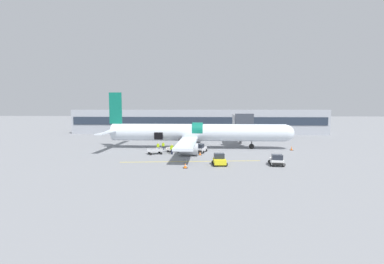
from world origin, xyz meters
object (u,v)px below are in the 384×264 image
Objects in this scene: ground_crew_loader_a at (163,146)px; ground_crew_marshal at (187,146)px; baggage_tug_lead at (219,160)px; ground_crew_supervisor at (190,145)px; baggage_cart_queued at (156,151)px; baggage_tug_mid at (200,149)px; baggage_cart_loading at (175,149)px; ground_crew_helper at (172,149)px; airplane at (195,133)px; ground_crew_driver at (158,147)px; ground_crew_loader_b at (185,148)px; baggage_tug_rear at (277,160)px.

ground_crew_marshal is (4.75, -1.03, 0.11)m from ground_crew_loader_a.
baggage_tug_lead is 1.46× the size of ground_crew_supervisor.
baggage_cart_queued is (-10.71, 8.22, -0.18)m from baggage_tug_lead.
baggage_tug_mid is 2.11× the size of ground_crew_supervisor.
baggage_cart_loading is 2.30× the size of ground_crew_loader_a.
ground_crew_helper is at bearing -123.35° from ground_crew_marshal.
ground_crew_marshal is at bearing 34.95° from baggage_cart_queued.
airplane reaches higher than ground_crew_supervisor.
baggage_tug_mid is (-3.00, 10.48, 0.01)m from baggage_tug_lead.
airplane is at bearing 105.24° from baggage_tug_lead.
airplane reaches higher than ground_crew_marshal.
ground_crew_supervisor is 5.63m from ground_crew_helper.
baggage_cart_queued is (-2.99, -2.74, 0.07)m from baggage_cart_loading.
ground_crew_driver is 6.05m from ground_crew_supervisor.
baggage_tug_lead is at bearing -54.84° from baggage_cart_loading.
baggage_tug_lead is at bearing -51.77° from ground_crew_loader_a.
ground_crew_driver is (-5.19, 1.86, -0.00)m from ground_crew_loader_b.
baggage_tug_mid reaches higher than ground_crew_loader_b.
ground_crew_helper is at bearing -92.80° from baggage_cart_loading.
ground_crew_helper reaches higher than baggage_tug_mid.
ground_crew_helper reaches higher than ground_crew_supervisor.
baggage_tug_rear is at bearing -50.95° from airplane.
ground_crew_marshal is at bearing 56.65° from ground_crew_helper.
airplane is at bearing 30.36° from ground_crew_driver.
baggage_tug_lead is 10.90m from baggage_tug_mid.
ground_crew_marshal reaches higher than ground_crew_driver.
airplane is 10.79× the size of baggage_cart_loading.
baggage_tug_rear is at bearing -40.60° from ground_crew_marshal.
baggage_tug_mid is 1.01× the size of baggage_cart_loading.
baggage_cart_queued is 5.20m from ground_crew_loader_b.
ground_crew_marshal is at bearing 4.40° from ground_crew_driver.
ground_crew_loader_b is (-13.68, 9.22, 0.15)m from baggage_tug_rear.
baggage_tug_rear is (10.97, -10.08, -0.02)m from baggage_tug_mid.
ground_crew_marshal reaches higher than ground_crew_supervisor.
ground_crew_driver is (-6.70, -3.93, -2.25)m from airplane.
baggage_cart_queued is (-7.71, -2.26, -0.19)m from baggage_tug_mid.
ground_crew_supervisor is 0.93× the size of ground_crew_helper.
baggage_cart_queued is 6.44m from ground_crew_marshal.
airplane is at bearing 68.73° from ground_crew_supervisor.
ground_crew_helper is at bearing 133.64° from baggage_tug_lead.
ground_crew_supervisor is at bearing 2.33° from ground_crew_loader_a.
ground_crew_helper is (2.33, -4.70, 0.14)m from ground_crew_loader_a.
ground_crew_driver is at bearing 160.29° from ground_crew_loader_b.
ground_crew_marshal is (2.28, 0.94, 0.48)m from baggage_cart_loading.
baggage_tug_mid is at bearing -30.21° from ground_crew_marshal.
baggage_cart_loading is 2.23× the size of ground_crew_driver.
baggage_tug_mid is at bearing 16.35° from baggage_cart_queued.
ground_crew_loader_a is at bearing 128.23° from baggage_tug_lead.
baggage_tug_lead is at bearing -46.36° from ground_crew_helper.
ground_crew_helper is at bearing 153.67° from baggage_tug_rear.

